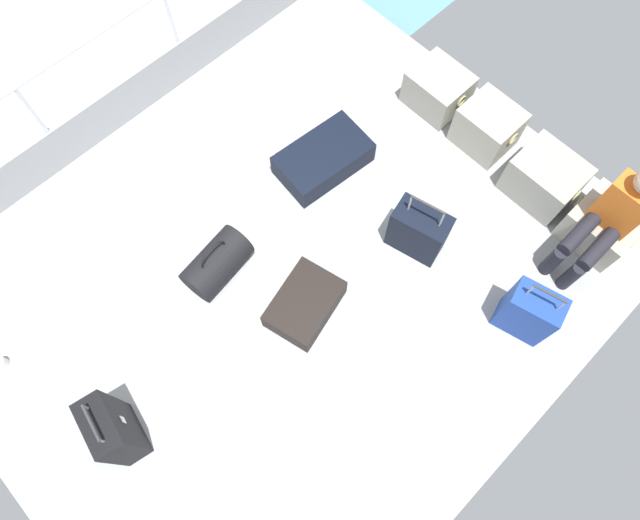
% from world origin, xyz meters
% --- Properties ---
extents(ground_plane, '(4.40, 5.20, 0.06)m').
position_xyz_m(ground_plane, '(0.00, 0.00, -0.03)').
color(ground_plane, '#939699').
extents(gunwale_port, '(0.06, 5.20, 0.45)m').
position_xyz_m(gunwale_port, '(-2.17, 0.00, 0.23)').
color(gunwale_port, '#939699').
rests_on(gunwale_port, ground_plane).
extents(railing_port, '(0.04, 4.20, 1.02)m').
position_xyz_m(railing_port, '(-2.17, 0.00, 0.78)').
color(railing_port, silver).
rests_on(railing_port, ground_plane).
extents(sea_wake, '(12.00, 12.00, 0.01)m').
position_xyz_m(sea_wake, '(-3.60, 0.00, -0.34)').
color(sea_wake, '#598C9E').
rests_on(sea_wake, ground_plane).
extents(cargo_crate_0, '(0.55, 0.45, 0.37)m').
position_xyz_m(cargo_crate_0, '(-0.30, 2.17, 0.18)').
color(cargo_crate_0, gray).
rests_on(cargo_crate_0, ground_plane).
extents(cargo_crate_1, '(0.53, 0.43, 0.42)m').
position_xyz_m(cargo_crate_1, '(0.29, 2.16, 0.21)').
color(cargo_crate_1, '#9E9989').
rests_on(cargo_crate_1, ground_plane).
extents(cargo_crate_2, '(0.60, 0.46, 0.42)m').
position_xyz_m(cargo_crate_2, '(0.97, 2.10, 0.21)').
color(cargo_crate_2, gray).
rests_on(cargo_crate_2, ground_plane).
extents(cargo_crate_3, '(0.55, 0.49, 0.36)m').
position_xyz_m(cargo_crate_3, '(1.57, 2.11, 0.18)').
color(cargo_crate_3, '#9E9989').
rests_on(cargo_crate_3, ground_plane).
extents(passenger_seated, '(0.34, 0.66, 1.06)m').
position_xyz_m(passenger_seated, '(1.57, 1.93, 0.55)').
color(passenger_seated, orange).
rests_on(passenger_seated, ground_plane).
extents(suitcase_0, '(0.55, 0.85, 0.24)m').
position_xyz_m(suitcase_0, '(-0.53, 0.92, 0.12)').
color(suitcase_0, black).
rests_on(suitcase_0, ground_plane).
extents(suitcase_1, '(0.56, 0.69, 0.22)m').
position_xyz_m(suitcase_1, '(0.33, -0.12, 0.11)').
color(suitcase_1, black).
rests_on(suitcase_1, ground_plane).
extents(suitcase_2, '(0.43, 0.33, 0.73)m').
position_xyz_m(suitcase_2, '(1.61, 1.03, 0.28)').
color(suitcase_2, navy).
rests_on(suitcase_2, ground_plane).
extents(suitcase_3, '(0.43, 0.27, 0.80)m').
position_xyz_m(suitcase_3, '(0.14, -1.74, 0.35)').
color(suitcase_3, black).
rests_on(suitcase_3, ground_plane).
extents(suitcase_4, '(0.50, 0.35, 0.72)m').
position_xyz_m(suitcase_4, '(0.56, 0.94, 0.25)').
color(suitcase_4, black).
rests_on(suitcase_4, ground_plane).
extents(duffel_bag, '(0.39, 0.60, 0.46)m').
position_xyz_m(duffel_bag, '(-0.40, -0.40, 0.16)').
color(duffel_bag, black).
rests_on(duffel_bag, ground_plane).
extents(paper_cup, '(0.08, 0.08, 0.10)m').
position_xyz_m(paper_cup, '(-0.97, -2.12, 0.05)').
color(paper_cup, white).
rests_on(paper_cup, ground_plane).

